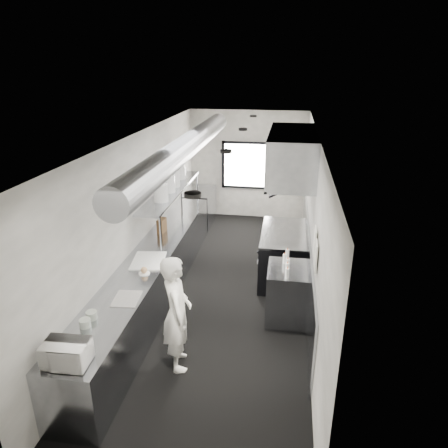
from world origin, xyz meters
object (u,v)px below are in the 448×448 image
at_px(prep_counter, 153,277).
at_px(line_cook, 177,313).
at_px(exhaust_hood, 292,155).
at_px(knife_block, 162,225).
at_px(cutting_board, 148,261).
at_px(squeeze_bottle_c, 288,264).
at_px(deli_tub_a, 92,315).
at_px(plate_stack_c, 174,178).
at_px(plate_stack_a, 161,193).
at_px(microwave, 66,354).
at_px(plate_stack_b, 169,184).
at_px(squeeze_bottle_d, 284,259).
at_px(pass_shelf, 172,191).
at_px(squeeze_bottle_e, 287,255).
at_px(squeeze_bottle_a, 287,273).
at_px(range, 283,255).
at_px(squeeze_bottle_b, 287,268).
at_px(far_work_table, 199,207).
at_px(small_plate, 144,273).
at_px(deli_tub_b, 85,323).
at_px(bottle_station, 287,294).
at_px(plate_stack_d, 180,171).

relative_size(prep_counter, line_cook, 3.67).
relative_size(exhaust_hood, knife_block, 8.41).
xyz_separation_m(cutting_board, squeeze_bottle_c, (2.22, 0.05, 0.08)).
height_order(deli_tub_a, plate_stack_c, plate_stack_c).
height_order(plate_stack_a, plate_stack_c, plate_stack_c).
height_order(line_cook, microwave, line_cook).
bearing_deg(plate_stack_c, prep_counter, -88.43).
relative_size(deli_tub_a, plate_stack_c, 0.42).
distance_m(deli_tub_a, plate_stack_b, 3.39).
bearing_deg(cutting_board, squeeze_bottle_d, 7.08).
xyz_separation_m(pass_shelf, knife_block, (-0.05, -0.57, -0.50)).
xyz_separation_m(squeeze_bottle_d, squeeze_bottle_e, (0.04, 0.15, 0.01)).
bearing_deg(squeeze_bottle_a, pass_shelf, 138.92).
relative_size(pass_shelf, squeeze_bottle_d, 18.54).
bearing_deg(prep_counter, plate_stack_c, 91.57).
distance_m(range, deli_tub_a, 3.94).
height_order(squeeze_bottle_b, squeeze_bottle_c, squeeze_bottle_c).
bearing_deg(exhaust_hood, far_work_table, 131.94).
relative_size(exhaust_hood, plate_stack_c, 6.46).
height_order(range, plate_stack_b, plate_stack_b).
bearing_deg(range, small_plate, -137.09).
height_order(range, plate_stack_c, plate_stack_c).
distance_m(plate_stack_c, squeeze_bottle_d, 2.96).
bearing_deg(squeeze_bottle_c, far_work_table, 119.98).
distance_m(microwave, plate_stack_b, 4.18).
bearing_deg(deli_tub_b, squeeze_bottle_b, 36.31).
xyz_separation_m(plate_stack_b, squeeze_bottle_e, (2.31, -1.23, -0.74)).
bearing_deg(knife_block, deli_tub_a, -84.10).
relative_size(microwave, deli_tub_b, 3.17).
bearing_deg(knife_block, small_plate, -75.82).
xyz_separation_m(plate_stack_a, squeeze_bottle_b, (2.29, -1.13, -0.74)).
distance_m(bottle_station, far_work_table, 4.53).
bearing_deg(cutting_board, squeeze_bottle_e, 10.63).
height_order(prep_counter, far_work_table, same).
bearing_deg(deli_tub_a, plate_stack_a, 87.84).
xyz_separation_m(plate_stack_a, squeeze_bottle_a, (2.30, -1.29, -0.74)).
relative_size(plate_stack_c, plate_stack_d, 0.96).
height_order(small_plate, plate_stack_a, plate_stack_a).
xyz_separation_m(far_work_table, plate_stack_b, (-0.05, -2.35, 1.29)).
xyz_separation_m(prep_counter, far_work_table, (0.00, 3.70, 0.00)).
xyz_separation_m(pass_shelf, bottle_station, (2.34, -1.70, -1.09)).
bearing_deg(squeeze_bottle_d, range, 91.67).
distance_m(far_work_table, small_plate, 4.44).
bearing_deg(plate_stack_a, squeeze_bottle_b, -26.24).
relative_size(squeeze_bottle_c, squeeze_bottle_d, 1.17).
xyz_separation_m(exhaust_hood, microwave, (-2.25, -3.97, -1.36)).
distance_m(exhaust_hood, prep_counter, 3.20).
distance_m(far_work_table, squeeze_bottle_d, 4.37).
bearing_deg(range, squeeze_bottle_c, -86.54).
distance_m(pass_shelf, bottle_station, 3.09).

